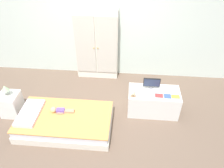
% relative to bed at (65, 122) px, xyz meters
% --- Properties ---
extents(ground_plane, '(10.00, 10.00, 0.02)m').
position_rel_bed_xyz_m(ground_plane, '(0.41, 0.15, -0.14)').
color(ground_plane, brown).
extents(back_wall, '(6.40, 0.05, 2.70)m').
position_rel_bed_xyz_m(back_wall, '(0.41, 1.73, 1.22)').
color(back_wall, silver).
rests_on(back_wall, ground_plane).
extents(bed, '(1.54, 0.86, 0.27)m').
position_rel_bed_xyz_m(bed, '(0.00, 0.00, 0.00)').
color(bed, silver).
rests_on(bed, ground_plane).
extents(pillow, '(0.32, 0.62, 0.05)m').
position_rel_bed_xyz_m(pillow, '(-0.57, 0.00, 0.16)').
color(pillow, silver).
rests_on(pillow, bed).
extents(doll, '(0.39, 0.14, 0.10)m').
position_rel_bed_xyz_m(doll, '(-0.12, 0.09, 0.17)').
color(doll, '#6B4CB2').
rests_on(doll, bed).
extents(nightstand, '(0.33, 0.33, 0.43)m').
position_rel_bed_xyz_m(nightstand, '(-1.04, 0.25, 0.08)').
color(nightstand, white).
rests_on(nightstand, ground_plane).
extents(table_lamp, '(0.13, 0.13, 0.20)m').
position_rel_bed_xyz_m(table_lamp, '(-1.04, 0.25, 0.44)').
color(table_lamp, '#B7B2AD').
rests_on(table_lamp, nightstand).
extents(wardrobe, '(0.87, 0.25, 1.51)m').
position_rel_bed_xyz_m(wardrobe, '(0.33, 1.57, 0.63)').
color(wardrobe, white).
rests_on(wardrobe, ground_plane).
extents(tv_stand, '(0.89, 0.46, 0.45)m').
position_rel_bed_xyz_m(tv_stand, '(1.48, 0.53, 0.10)').
color(tv_stand, silver).
rests_on(tv_stand, ground_plane).
extents(tv_monitor, '(0.29, 0.10, 0.22)m').
position_rel_bed_xyz_m(tv_monitor, '(1.42, 0.60, 0.45)').
color(tv_monitor, '#99999E').
rests_on(tv_monitor, tv_stand).
extents(rocking_horse_toy, '(0.09, 0.04, 0.11)m').
position_rel_bed_xyz_m(rocking_horse_toy, '(1.12, 0.37, 0.37)').
color(rocking_horse_toy, '#8E6642').
rests_on(rocking_horse_toy, tv_stand).
extents(book_red, '(0.13, 0.09, 0.02)m').
position_rel_bed_xyz_m(book_red, '(1.55, 0.42, 0.33)').
color(book_red, '#CC3838').
rests_on(book_red, tv_stand).
extents(book_blue, '(0.12, 0.11, 0.01)m').
position_rel_bed_xyz_m(book_blue, '(1.69, 0.42, 0.33)').
color(book_blue, blue).
rests_on(book_blue, tv_stand).
extents(book_yellow, '(0.14, 0.09, 0.01)m').
position_rel_bed_xyz_m(book_yellow, '(1.82, 0.42, 0.33)').
color(book_yellow, gold).
rests_on(book_yellow, tv_stand).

